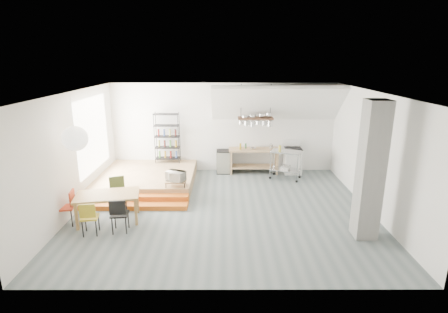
{
  "coord_description": "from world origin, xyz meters",
  "views": [
    {
      "loc": [
        0.0,
        -8.92,
        4.05
      ],
      "look_at": [
        0.02,
        0.8,
        1.29
      ],
      "focal_mm": 28.0,
      "sensor_mm": 36.0,
      "label": 1
    }
  ],
  "objects_px": {
    "mini_fridge": "(223,162)",
    "dining_table": "(107,197)",
    "stove": "(293,160)",
    "rolling_cart": "(286,161)"
  },
  "relations": [
    {
      "from": "dining_table",
      "to": "mini_fridge",
      "type": "bearing_deg",
      "value": 42.27
    },
    {
      "from": "stove",
      "to": "rolling_cart",
      "type": "bearing_deg",
      "value": -120.29
    },
    {
      "from": "stove",
      "to": "rolling_cart",
      "type": "distance_m",
      "value": 0.75
    },
    {
      "from": "dining_table",
      "to": "rolling_cart",
      "type": "height_order",
      "value": "rolling_cart"
    },
    {
      "from": "mini_fridge",
      "to": "stove",
      "type": "bearing_deg",
      "value": -1.01
    },
    {
      "from": "dining_table",
      "to": "rolling_cart",
      "type": "relative_size",
      "value": 1.5
    },
    {
      "from": "mini_fridge",
      "to": "rolling_cart",
      "type": "bearing_deg",
      "value": -17.5
    },
    {
      "from": "mini_fridge",
      "to": "dining_table",
      "type": "bearing_deg",
      "value": -126.79
    },
    {
      "from": "stove",
      "to": "mini_fridge",
      "type": "height_order",
      "value": "stove"
    },
    {
      "from": "dining_table",
      "to": "mini_fridge",
      "type": "distance_m",
      "value": 4.9
    }
  ]
}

